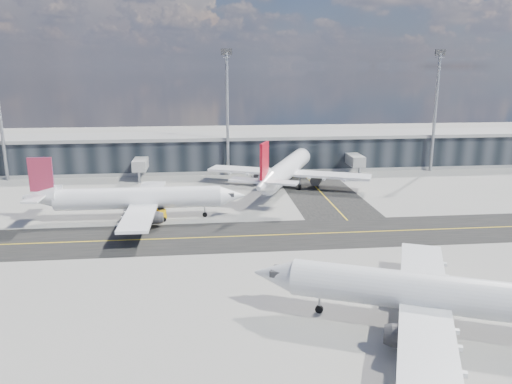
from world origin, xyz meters
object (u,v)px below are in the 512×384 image
service_van (258,178)px  airliner_af (136,198)px  airliner_near (442,295)px  airliner_redtail (286,170)px  baggage_tug (157,215)px

service_van → airliner_af: bearing=-142.2°
airliner_near → service_van: airliner_near is taller
airliner_redtail → baggage_tug: (-25.00, -20.68, -2.98)m
baggage_tug → service_van: size_ratio=0.78×
service_van → airliner_near: bearing=-91.6°
airliner_af → baggage_tug: airliner_af is taller
airliner_redtail → service_van: bearing=147.1°
airliner_near → baggage_tug: 49.10m
airliner_af → service_van: airliner_af is taller
airliner_near → baggage_tug: size_ratio=9.87×
airliner_redtail → baggage_tug: 32.58m
airliner_af → baggage_tug: (3.63, -1.84, -2.54)m
airliner_near → service_van: 67.65m
service_van → baggage_tug: bearing=-135.6°
airliner_af → service_van: (23.49, 26.41, -2.92)m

